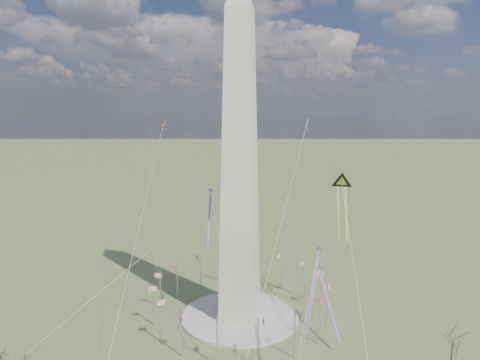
% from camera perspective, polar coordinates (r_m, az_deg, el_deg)
% --- Properties ---
extents(ground, '(2000.00, 2000.00, 0.00)m').
position_cam_1_polar(ground, '(138.38, -0.02, -17.83)').
color(ground, '#515A2D').
rests_on(ground, ground).
extents(plaza, '(36.00, 36.00, 0.80)m').
position_cam_1_polar(plaza, '(138.20, -0.02, -17.68)').
color(plaza, '#A8A19A').
rests_on(plaza, ground).
extents(washington_monument, '(15.56, 15.56, 100.00)m').
position_cam_1_polar(washington_monument, '(124.27, -0.02, 2.30)').
color(washington_monument, beige).
rests_on(washington_monument, plaza).
extents(flagpole_ring, '(54.40, 54.40, 13.00)m').
position_cam_1_polar(flagpole_ring, '(135.25, -0.02, -15.08)').
color(flagpole_ring, silver).
rests_on(flagpole_ring, ground).
extents(tree_near, '(7.63, 7.63, 13.35)m').
position_cam_1_polar(tree_near, '(118.87, 26.54, -18.47)').
color(tree_near, '#4F3D30').
rests_on(tree_near, ground).
extents(tree_far, '(5.08, 5.08, 8.89)m').
position_cam_1_polar(tree_far, '(122.67, -29.37, -19.48)').
color(tree_far, '#4F3D30').
rests_on(tree_far, ground).
extents(person_west, '(0.97, 0.92, 1.58)m').
position_cam_1_polar(person_west, '(129.85, -26.70, -20.39)').
color(person_west, gray).
rests_on(person_west, ground).
extents(kite_delta_black, '(7.56, 20.36, 16.96)m').
position_cam_1_polar(kite_delta_black, '(137.80, 13.42, -0.69)').
color(kite_delta_black, black).
rests_on(kite_delta_black, ground).
extents(kite_diamond_purple, '(1.72, 2.80, 8.94)m').
position_cam_1_polar(kite_diamond_purple, '(136.74, -11.53, -9.27)').
color(kite_diamond_purple, navy).
rests_on(kite_diamond_purple, ground).
extents(kite_streamer_left, '(3.00, 20.40, 14.00)m').
position_cam_1_polar(kite_streamer_left, '(108.32, 9.93, -12.63)').
color(kite_streamer_left, '#EA2444').
rests_on(kite_streamer_left, ground).
extents(kite_streamer_mid, '(5.78, 19.34, 13.47)m').
position_cam_1_polar(kite_streamer_mid, '(130.48, -4.07, -3.96)').
color(kite_streamer_mid, '#EA2444').
rests_on(kite_streamer_mid, ground).
extents(kite_streamer_right, '(7.64, 19.42, 13.81)m').
position_cam_1_polar(kite_streamer_right, '(129.30, 11.42, -14.56)').
color(kite_streamer_right, '#EA2444').
rests_on(kite_streamer_right, ground).
extents(kite_small_red, '(1.25, 1.89, 4.09)m').
position_cam_1_polar(kite_small_red, '(172.45, -10.08, 7.51)').
color(kite_small_red, '#F6411C').
rests_on(kite_small_red, ground).
extents(kite_small_white, '(1.48, 2.19, 4.63)m').
position_cam_1_polar(kite_small_white, '(164.03, 8.96, 7.53)').
color(kite_small_white, silver).
rests_on(kite_small_white, ground).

